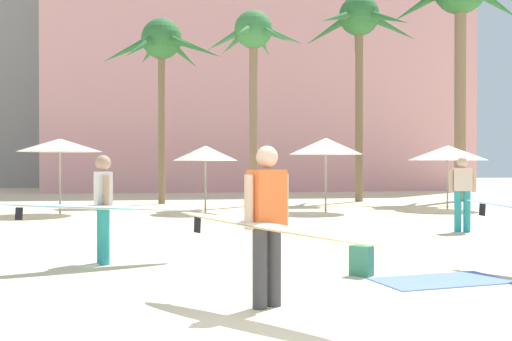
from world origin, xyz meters
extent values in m
plane|color=beige|center=(0.00, 0.00, 0.00)|extent=(120.00, 120.00, 0.00)
cube|color=pink|center=(5.27, 33.37, 9.00)|extent=(24.82, 9.41, 17.99)
cylinder|color=brown|center=(-0.85, 19.15, 3.23)|extent=(0.27, 0.27, 6.46)
sphere|color=#2D6B33|center=(-0.85, 19.15, 6.46)|extent=(1.57, 1.57, 1.57)
cone|color=#2D6B33|center=(0.49, 18.93, 6.10)|extent=(2.09, 0.67, 1.04)
cone|color=#2D6B33|center=(0.02, 20.16, 6.05)|extent=(1.59, 1.77, 1.14)
cone|color=#2D6B33|center=(-1.32, 20.44, 6.15)|extent=(1.03, 2.07, 0.95)
cone|color=#2D6B33|center=(-2.16, 19.26, 6.00)|extent=(2.03, 0.52, 1.23)
cone|color=#2D6B33|center=(-1.62, 18.11, 5.94)|extent=(1.45, 1.78, 1.33)
cone|color=#2D6B33|center=(-0.06, 18.04, 6.09)|extent=(1.47, 1.87, 1.07)
cylinder|color=brown|center=(7.28, 19.40, 3.87)|extent=(0.32, 0.32, 7.75)
sphere|color=#2D6B33|center=(7.28, 19.40, 7.75)|extent=(1.68, 1.68, 1.68)
cone|color=#2D6B33|center=(8.74, 19.48, 7.30)|extent=(2.25, 0.49, 1.22)
cone|color=#2D6B33|center=(7.62, 20.76, 7.17)|extent=(0.88, 2.17, 1.46)
cone|color=#2D6B33|center=(6.20, 20.36, 7.27)|extent=(1.90, 1.74, 1.29)
cone|color=#2D6B33|center=(6.10, 18.48, 7.41)|extent=(2.02, 1.69, 1.03)
cone|color=#2D6B33|center=(7.99, 18.10, 7.36)|extent=(1.40, 2.16, 1.12)
cylinder|color=#896B4C|center=(11.55, 18.95, 4.50)|extent=(0.47, 0.47, 9.00)
cone|color=#2D6B33|center=(13.24, 19.16, 8.44)|extent=(2.53, 0.80, 1.57)
cone|color=#2D6B33|center=(12.31, 20.43, 8.38)|extent=(1.57, 2.40, 1.69)
cone|color=#2D6B33|center=(10.10, 19.79, 8.39)|extent=(2.37, 1.67, 1.67)
cylinder|color=#896B4C|center=(2.51, 17.39, 3.28)|extent=(0.31, 0.31, 6.56)
sphere|color=#387A3D|center=(2.51, 17.39, 6.56)|extent=(1.41, 1.41, 1.41)
cone|color=#387A3D|center=(3.58, 17.20, 6.29)|extent=(1.62, 0.58, 0.83)
cone|color=#387A3D|center=(3.03, 18.32, 6.22)|extent=(1.04, 1.51, 0.96)
cone|color=#387A3D|center=(1.89, 18.26, 6.22)|extent=(1.15, 1.45, 0.97)
cone|color=#387A3D|center=(1.48, 17.52, 6.17)|extent=(1.55, 0.49, 1.06)
cone|color=#387A3D|center=(2.04, 16.39, 6.31)|extent=(0.95, 1.58, 0.79)
cone|color=#387A3D|center=(3.10, 16.52, 6.21)|extent=(1.13, 1.46, 0.97)
cylinder|color=gray|center=(4.33, 13.99, 1.20)|extent=(0.06, 0.06, 2.41)
cone|color=white|center=(4.33, 13.99, 2.14)|extent=(2.37, 2.37, 0.54)
cylinder|color=gray|center=(0.48, 14.37, 1.08)|extent=(0.06, 0.06, 2.15)
cone|color=beige|center=(0.48, 14.37, 1.91)|extent=(2.08, 2.08, 0.49)
cylinder|color=gray|center=(-4.01, 14.50, 1.17)|extent=(0.06, 0.06, 2.35)
cone|color=beige|center=(-4.01, 14.50, 2.15)|extent=(2.57, 2.57, 0.41)
cylinder|color=gray|center=(8.75, 14.44, 1.10)|extent=(0.06, 0.06, 2.20)
cone|color=white|center=(8.75, 14.44, 1.94)|extent=(2.67, 2.67, 0.51)
cube|color=#6684E0|center=(2.65, 2.39, 0.01)|extent=(1.88, 1.18, 0.01)
cube|color=#398262|center=(1.73, 2.94, 0.21)|extent=(0.34, 0.34, 0.42)
cube|color=#2E684E|center=(1.82, 3.02, 0.13)|extent=(0.19, 0.19, 0.18)
cube|color=black|center=(3.76, 3.33, 0.87)|extent=(0.06, 0.11, 0.19)
cylinder|color=teal|center=(-1.92, 4.68, 0.44)|extent=(0.20, 0.20, 0.88)
cylinder|color=teal|center=(-1.87, 4.48, 0.44)|extent=(0.20, 0.20, 0.88)
cube|color=white|center=(-1.90, 4.58, 1.16)|extent=(0.32, 0.44, 0.55)
sphere|color=tan|center=(-1.90, 4.58, 1.57)|extent=(0.30, 0.30, 0.24)
cylinder|color=tan|center=(-1.96, 4.82, 1.12)|extent=(0.12, 0.12, 0.53)
cylinder|color=tan|center=(-1.83, 4.34, 1.12)|extent=(0.12, 0.12, 0.53)
ellipsoid|color=#B2B2B7|center=(-1.90, 4.28, 0.90)|extent=(2.87, 1.29, 0.24)
ellipsoid|color=teal|center=(-1.90, 4.28, 0.90)|extent=(2.89, 1.32, 0.21)
cube|color=black|center=(-3.01, 3.90, 0.85)|extent=(0.11, 0.05, 0.19)
cylinder|color=#3D3D42|center=(0.18, 1.34, 0.44)|extent=(0.22, 0.22, 0.88)
cylinder|color=#3D3D42|center=(0.01, 1.24, 0.44)|extent=(0.22, 0.22, 0.88)
cube|color=orange|center=(0.10, 1.29, 1.19)|extent=(0.46, 0.39, 0.61)
sphere|color=#D1A889|center=(0.10, 1.29, 1.63)|extent=(0.33, 0.33, 0.24)
cylinder|color=#D1A889|center=(0.31, 1.42, 1.15)|extent=(0.14, 0.14, 0.58)
cylinder|color=#D1A889|center=(-0.12, 1.17, 1.15)|extent=(0.14, 0.14, 0.58)
ellipsoid|color=beige|center=(0.10, 0.99, 0.90)|extent=(2.03, 2.46, 0.22)
ellipsoid|color=olive|center=(0.10, 0.99, 0.90)|extent=(2.05, 2.48, 0.19)
cube|color=black|center=(-0.61, 1.90, 0.85)|extent=(0.08, 0.10, 0.19)
cylinder|color=teal|center=(5.94, 7.86, 0.47)|extent=(0.20, 0.20, 0.94)
cylinder|color=teal|center=(5.74, 7.92, 0.47)|extent=(0.20, 0.20, 0.94)
cube|color=beige|center=(5.84, 7.89, 1.20)|extent=(0.45, 0.33, 0.52)
sphere|color=#D1A889|center=(5.84, 7.89, 1.60)|extent=(0.30, 0.30, 0.24)
cylinder|color=#D1A889|center=(6.08, 7.81, 1.17)|extent=(0.13, 0.13, 0.50)
cylinder|color=#D1A889|center=(5.60, 7.96, 1.17)|extent=(0.13, 0.13, 0.50)
camera|label=1|loc=(-1.09, -5.28, 1.55)|focal=43.35mm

